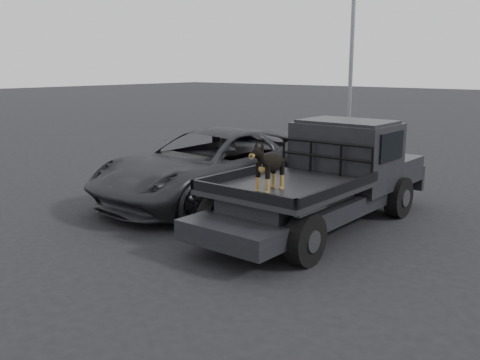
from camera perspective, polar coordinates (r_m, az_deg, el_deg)
The scene contains 6 objects.
ground at distance 8.00m, azimuth 5.02°, elevation -8.25°, with size 120.00×120.00×0.00m, color black.
flatbed_ute at distance 9.39m, azimuth 8.32°, elevation -2.28°, with size 2.00×5.40×0.92m, color black, non-canonical shape.
ute_cab at distance 10.03m, azimuth 11.30°, elevation 3.77°, with size 1.72×1.30×0.88m, color black, non-canonical shape.
headache_rack at distance 9.41m, azimuth 9.09°, elevation 2.30°, with size 1.80×0.08×0.55m, color black, non-canonical shape.
dog at distance 8.02m, azimuth 3.22°, elevation 1.42°, with size 0.32×0.60×0.74m, color black, non-canonical shape.
parked_suv at distance 11.08m, azimuth -3.01°, elevation 1.51°, with size 2.45×5.31×1.48m, color #2A2B2F.
Camera 1 is at (4.20, -6.21, 2.78)m, focal length 40.00 mm.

